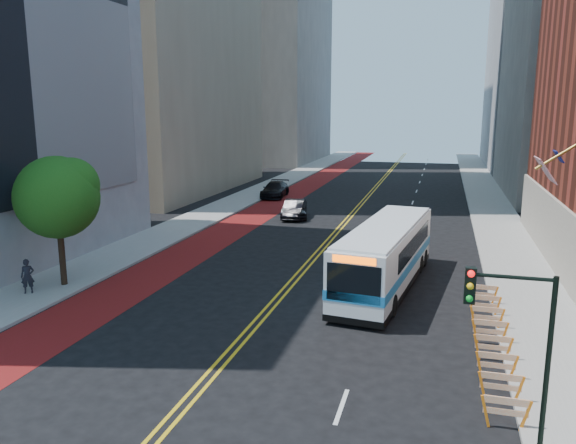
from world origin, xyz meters
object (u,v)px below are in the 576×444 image
(car_a, at_px, (295,210))
(car_b, at_px, (294,209))
(pedestrian, at_px, (28,276))
(traffic_signal, at_px, (513,328))
(car_c, at_px, (275,190))
(transit_bus, at_px, (386,255))
(street_tree, at_px, (58,194))

(car_a, xyz_separation_m, car_b, (-0.04, 0.00, 0.05))
(pedestrian, bearing_deg, traffic_signal, -53.58)
(pedestrian, bearing_deg, car_c, 51.65)
(transit_bus, relative_size, car_c, 2.25)
(car_a, distance_m, car_b, 0.07)
(car_b, bearing_deg, car_a, -10.24)
(transit_bus, bearing_deg, pedestrian, -153.25)
(transit_bus, relative_size, pedestrian, 7.25)
(pedestrian, bearing_deg, street_tree, 30.13)
(traffic_signal, relative_size, car_b, 1.09)
(car_c, bearing_deg, pedestrian, -99.15)
(street_tree, relative_size, pedestrian, 3.89)
(transit_bus, relative_size, car_a, 2.97)
(street_tree, xyz_separation_m, transit_bus, (16.14, 4.40, -3.16))
(car_a, bearing_deg, traffic_signal, -87.30)
(car_c, bearing_deg, traffic_signal, -69.90)
(car_a, bearing_deg, transit_bus, -82.51)
(traffic_signal, height_order, car_a, traffic_signal)
(car_c, xyz_separation_m, pedestrian, (-2.79, -33.32, 0.21))
(transit_bus, height_order, car_c, transit_bus)
(car_b, relative_size, car_c, 0.84)
(car_b, height_order, car_c, car_c)
(car_a, bearing_deg, car_c, 93.63)
(street_tree, distance_m, car_b, 22.69)
(traffic_signal, xyz_separation_m, car_b, (-13.90, 30.82, -2.96))
(street_tree, bearing_deg, car_b, 72.37)
(traffic_signal, bearing_deg, car_b, 114.28)
(pedestrian, bearing_deg, car_a, 38.03)
(street_tree, distance_m, pedestrian, 4.35)
(traffic_signal, height_order, car_c, traffic_signal)
(traffic_signal, xyz_separation_m, transit_bus, (-4.51, 13.96, -1.97))
(traffic_signal, distance_m, pedestrian, 23.05)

